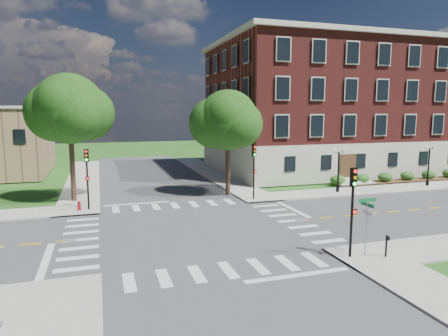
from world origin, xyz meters
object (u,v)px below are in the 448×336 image
object	(u,v)px
traffic_signal_nw	(87,171)
twin_lamp_east	(429,163)
fire_hydrant	(79,206)
twin_lamp_west	(338,167)
push_button_post	(387,245)
street_sign_pole	(367,215)
traffic_signal_ne	(254,165)
traffic_signal_se	(353,201)

from	to	relation	value
traffic_signal_nw	twin_lamp_east	world-z (taller)	traffic_signal_nw
traffic_signal_nw	fire_hydrant	world-z (taller)	traffic_signal_nw
twin_lamp_west	fire_hydrant	size ratio (longest dim) A/B	5.64
push_button_post	street_sign_pole	bearing A→B (deg)	138.79
traffic_signal_ne	twin_lamp_west	world-z (taller)	traffic_signal_ne
traffic_signal_ne	twin_lamp_west	bearing A→B (deg)	3.96
traffic_signal_ne	street_sign_pole	xyz separation A→B (m)	(0.69, -14.64, -0.88)
twin_lamp_west	fire_hydrant	xyz separation A→B (m)	(-23.52, -0.31, -2.06)
street_sign_pole	twin_lamp_east	bearing A→B (deg)	38.67
traffic_signal_se	traffic_signal_nw	distance (m)	20.34
traffic_signal_nw	twin_lamp_east	size ratio (longest dim) A/B	1.13
fire_hydrant	traffic_signal_ne	bearing A→B (deg)	-1.22
twin_lamp_east	push_button_post	distance (m)	24.36
traffic_signal_ne	twin_lamp_west	size ratio (longest dim) A/B	1.13
street_sign_pole	push_button_post	size ratio (longest dim) A/B	2.58
traffic_signal_ne	fire_hydrant	xyz separation A→B (m)	(-14.57, 0.31, -2.72)
traffic_signal_ne	fire_hydrant	bearing A→B (deg)	178.78
traffic_signal_se	push_button_post	size ratio (longest dim) A/B	4.00
push_button_post	fire_hydrant	size ratio (longest dim) A/B	1.60
twin_lamp_west	street_sign_pole	xyz separation A→B (m)	(-8.26, -15.26, -0.21)
traffic_signal_se	traffic_signal_ne	size ratio (longest dim) A/B	1.00
traffic_signal_se	street_sign_pole	distance (m)	1.34
traffic_signal_ne	push_button_post	distance (m)	15.59
twin_lamp_east	traffic_signal_nw	bearing A→B (deg)	-179.64
traffic_signal_ne	street_sign_pole	world-z (taller)	traffic_signal_ne
twin_lamp_east	street_sign_pole	size ratio (longest dim) A/B	1.36
traffic_signal_nw	push_button_post	distance (m)	22.14
traffic_signal_ne	twin_lamp_east	size ratio (longest dim) A/B	1.13
traffic_signal_nw	twin_lamp_east	distance (m)	33.66
twin_lamp_west	traffic_signal_se	bearing A→B (deg)	-121.12
traffic_signal_se	traffic_signal_nw	world-z (taller)	same
traffic_signal_ne	street_sign_pole	bearing A→B (deg)	-87.30
traffic_signal_se	twin_lamp_east	xyz separation A→B (m)	(20.11, 15.38, -0.66)
traffic_signal_ne	fire_hydrant	distance (m)	14.82
traffic_signal_ne	street_sign_pole	distance (m)	14.68
street_sign_pole	traffic_signal_se	bearing A→B (deg)	-174.33
traffic_signal_se	traffic_signal_nw	size ratio (longest dim) A/B	1.00
twin_lamp_east	fire_hydrant	bearing A→B (deg)	-179.44
twin_lamp_west	push_button_post	world-z (taller)	twin_lamp_west
traffic_signal_se	twin_lamp_east	size ratio (longest dim) A/B	1.13
twin_lamp_west	traffic_signal_ne	bearing A→B (deg)	-176.04
traffic_signal_se	traffic_signal_ne	distance (m)	14.74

